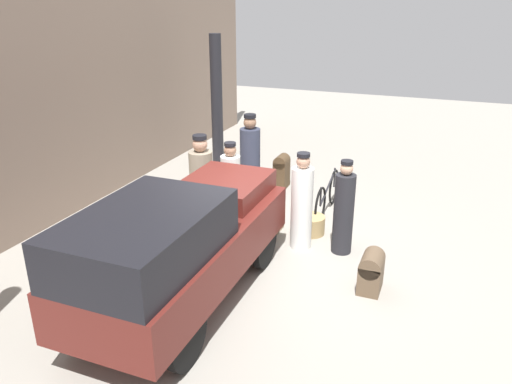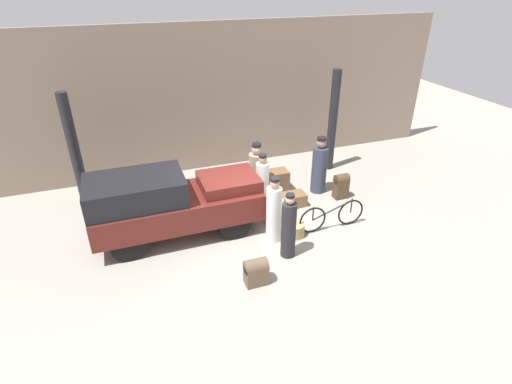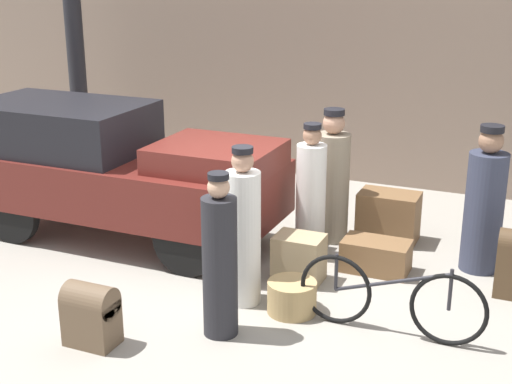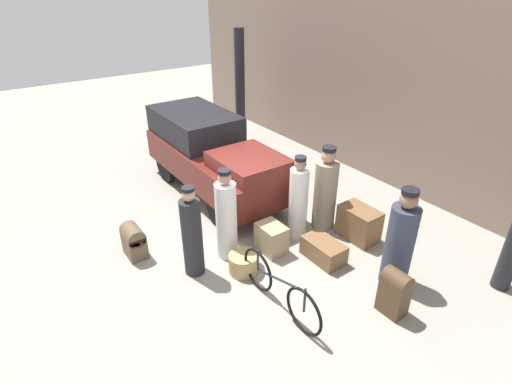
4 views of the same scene
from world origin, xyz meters
name	(u,v)px [view 2 (image 2 of 4)]	position (x,y,z in m)	size (l,w,h in m)	color
ground_plane	(251,230)	(0.00, 0.00, 0.00)	(30.00, 30.00, 0.00)	gray
station_building_facade	(207,99)	(0.00, 4.08, 2.25)	(16.00, 0.15, 4.50)	gray
canopy_pillar_left	(75,154)	(-3.89, 2.56, 1.60)	(0.27, 0.27, 3.21)	black
canopy_pillar_right	(333,121)	(3.60, 2.56, 1.60)	(0.27, 0.27, 3.21)	black
truck	(170,201)	(-1.87, 0.47, 0.94)	(3.99, 1.52, 1.68)	black
bicycle	(332,216)	(1.93, -0.61, 0.37)	(1.79, 0.04, 0.76)	black
wicker_basket	(294,229)	(0.93, -0.57, 0.17)	(0.50, 0.50, 0.33)	tan
porter_lifting_near_truck	(319,168)	(2.53, 1.27, 0.76)	(0.44, 0.44, 1.69)	#33384C
porter_with_bicycle	(262,185)	(0.62, 0.85, 0.75)	(0.35, 0.35, 1.62)	white
porter_carrying_trunk	(274,212)	(0.38, -0.55, 0.76)	(0.36, 0.36, 1.66)	white
porter_standing_middle	(289,228)	(0.45, -1.23, 0.73)	(0.33, 0.33, 1.59)	#232328
conductor_in_dark_uniform	(257,174)	(0.68, 1.48, 0.76)	(0.44, 0.44, 1.68)	gray
trunk_large_brown	(256,271)	(-0.55, -1.88, 0.31)	(0.47, 0.32, 0.60)	brown
suitcase_black_upright	(276,213)	(0.73, 0.16, 0.26)	(0.53, 0.39, 0.53)	#9E8966
trunk_umber_medium	(275,181)	(1.35, 1.73, 0.31)	(0.74, 0.47, 0.62)	brown
trunk_barrel_dark	(341,185)	(2.95, 0.69, 0.40)	(0.39, 0.28, 0.74)	#4C3823
trunk_wicker_pale	(292,200)	(1.45, 0.75, 0.18)	(0.75, 0.44, 0.36)	brown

